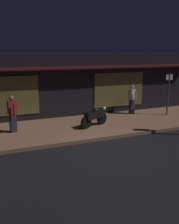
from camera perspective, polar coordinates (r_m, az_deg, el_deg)
ground_plane at (r=10.15m, az=3.97°, el=-8.21°), size 60.00×60.00×0.00m
sidewalk_slab at (r=12.74m, az=-2.01°, el=-3.36°), size 18.00×4.00×0.15m
storefront_building at (r=15.55m, az=-6.44°, el=6.09°), size 18.00×3.30×3.60m
motorcycle at (r=12.51m, az=1.16°, el=-0.94°), size 1.61×0.85×0.97m
person_photographer at (r=11.99m, az=-16.61°, el=-0.24°), size 0.42×0.61×1.67m
person_bystander at (r=15.23m, az=9.33°, el=2.90°), size 0.43×0.61×1.67m
sign_post at (r=15.32m, az=16.97°, el=4.39°), size 0.44×0.09×2.40m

